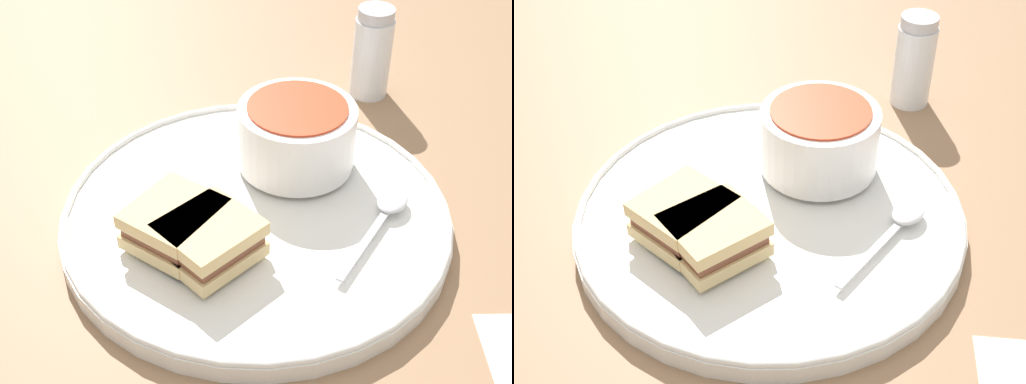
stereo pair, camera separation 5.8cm
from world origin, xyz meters
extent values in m
plane|color=#8E6B4C|center=(0.00, 0.00, 0.00)|extent=(2.40, 2.40, 0.00)
cylinder|color=white|center=(0.00, 0.00, 0.01)|extent=(0.32, 0.32, 0.02)
torus|color=white|center=(0.00, 0.00, 0.02)|extent=(0.32, 0.32, 0.01)
cylinder|color=white|center=(0.04, -0.06, 0.02)|extent=(0.06, 0.06, 0.01)
cylinder|color=white|center=(0.04, -0.06, 0.05)|extent=(0.10, 0.10, 0.06)
cylinder|color=red|center=(0.04, -0.06, 0.08)|extent=(0.09, 0.09, 0.01)
cube|color=silver|center=(-0.08, -0.06, 0.02)|extent=(0.06, 0.08, 0.00)
ellipsoid|color=silver|center=(-0.05, -0.10, 0.02)|extent=(0.04, 0.04, 0.01)
cube|color=#DBBC7F|center=(-0.01, 0.07, 0.03)|extent=(0.09, 0.09, 0.01)
cube|color=brown|center=(-0.01, 0.07, 0.04)|extent=(0.08, 0.08, 0.01)
cube|color=#DBBC7F|center=(-0.01, 0.07, 0.05)|extent=(0.09, 0.09, 0.01)
cube|color=#DBBC7F|center=(-0.04, 0.06, 0.03)|extent=(0.08, 0.08, 0.01)
cube|color=brown|center=(-0.04, 0.06, 0.04)|extent=(0.07, 0.08, 0.01)
cube|color=#DBBC7F|center=(-0.04, 0.06, 0.05)|extent=(0.08, 0.08, 0.01)
cylinder|color=silver|center=(0.14, -0.20, 0.04)|extent=(0.04, 0.04, 0.08)
cylinder|color=#B7B7BC|center=(0.14, -0.20, 0.09)|extent=(0.04, 0.04, 0.01)
camera|label=1|loc=(-0.40, 0.19, 0.40)|focal=50.00mm
camera|label=2|loc=(-0.43, 0.14, 0.40)|focal=50.00mm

